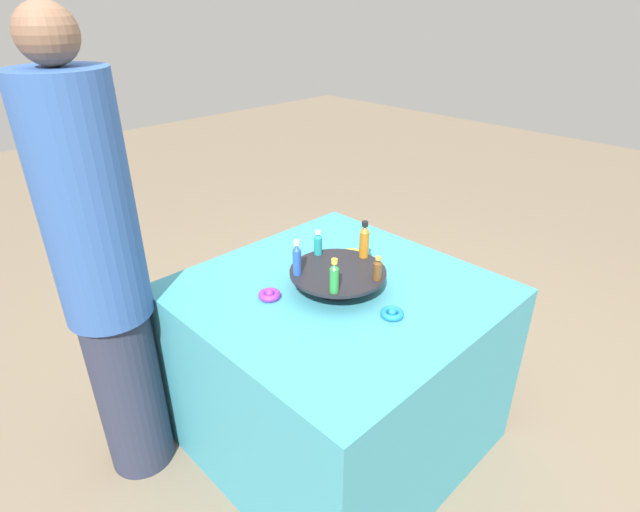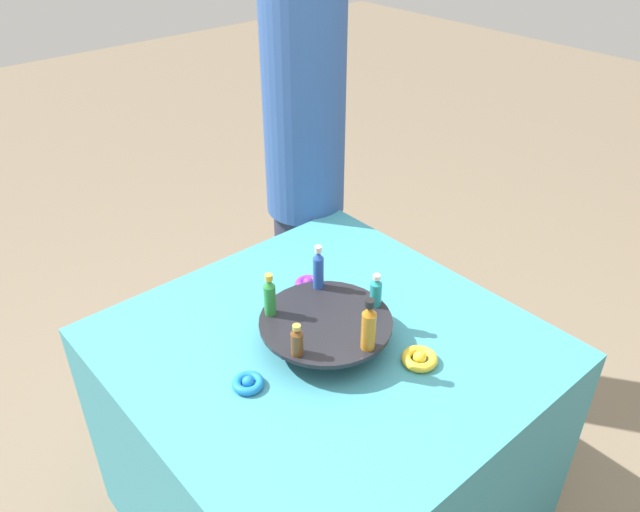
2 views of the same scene
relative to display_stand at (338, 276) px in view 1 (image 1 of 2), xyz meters
The scene contains 12 objects.
ground_plane 0.80m from the display_stand, ahead, with size 12.00×12.00×0.00m, color #756651.
party_table 0.43m from the display_stand, ahead, with size 1.05×1.05×0.75m.
display_stand is the anchor object (origin of this frame).
bottle_amber 0.17m from the display_stand, behind, with size 0.04×0.04×0.15m.
bottle_teal 0.16m from the display_stand, 105.34° to the right, with size 0.03×0.03×0.10m.
bottle_blue 0.17m from the display_stand, 33.34° to the right, with size 0.03×0.03×0.14m.
bottle_green 0.17m from the display_stand, 38.66° to the left, with size 0.03×0.03×0.13m.
bottle_brown 0.16m from the display_stand, 110.66° to the left, with size 0.03×0.03×0.09m.
ribbon_bow_purple 0.26m from the display_stand, 29.42° to the right, with size 0.08×0.08×0.03m.
ribbon_bow_blue 0.26m from the display_stand, 90.58° to the left, with size 0.08×0.08×0.03m.
ribbon_bow_gold 0.26m from the display_stand, 149.42° to the right, with size 0.09×0.09×0.03m.
person_figure 0.81m from the display_stand, 35.97° to the right, with size 0.29×0.29×1.71m.
Camera 1 is at (1.16, 1.09, 1.71)m, focal length 28.00 mm.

